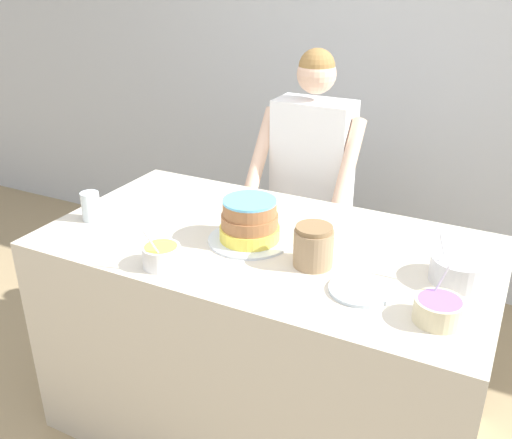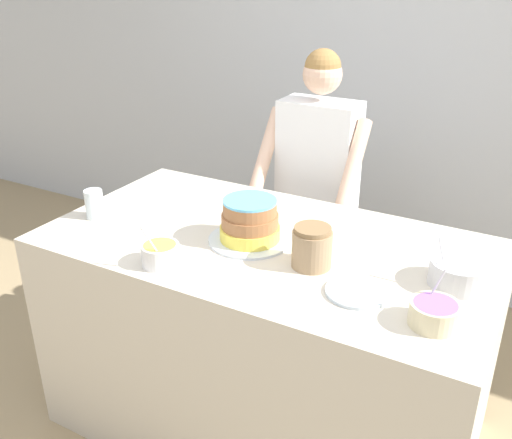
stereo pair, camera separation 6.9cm
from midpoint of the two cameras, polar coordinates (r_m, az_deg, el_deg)
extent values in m
cube|color=silver|center=(3.53, 14.21, 13.55)|extent=(10.00, 0.05, 2.60)
cube|color=beige|center=(2.48, 1.83, -11.80)|extent=(1.76, 0.95, 0.93)
cylinder|color=#2D2D38|center=(3.18, 4.92, -4.86)|extent=(0.12, 0.12, 0.75)
cylinder|color=#2D2D38|center=(3.12, 7.81, -5.60)|extent=(0.12, 0.12, 0.75)
cube|color=white|center=(2.88, 6.96, 6.20)|extent=(0.38, 0.21, 0.56)
cylinder|color=beige|center=(2.84, 1.51, 5.99)|extent=(0.07, 0.36, 0.48)
cylinder|color=beige|center=(2.67, 10.17, 4.39)|extent=(0.07, 0.36, 0.48)
sphere|color=beige|center=(2.78, 7.40, 14.19)|extent=(0.19, 0.19, 0.19)
sphere|color=olive|center=(2.77, 7.44, 14.86)|extent=(0.17, 0.17, 0.17)
cylinder|color=silver|center=(2.23, 0.29, -2.02)|extent=(0.33, 0.33, 0.01)
cylinder|color=#F2DB4C|center=(2.21, 0.29, -1.31)|extent=(0.23, 0.23, 0.05)
cylinder|color=#9E663D|center=(2.19, 0.30, -0.11)|extent=(0.22, 0.22, 0.05)
cylinder|color=#9E663D|center=(2.17, 0.30, 1.12)|extent=(0.21, 0.21, 0.05)
cylinder|color=#60B7E0|center=(2.16, 0.30, 1.87)|extent=(0.21, 0.21, 0.01)
cylinder|color=silver|center=(2.05, 20.55, -5.04)|extent=(0.20, 0.20, 0.09)
cylinder|color=white|center=(2.03, 20.71, -4.10)|extent=(0.17, 0.17, 0.01)
cylinder|color=silver|center=(1.98, 19.23, -4.24)|extent=(0.07, 0.06, 0.17)
cylinder|color=white|center=(2.07, -8.59, -3.49)|extent=(0.14, 0.14, 0.08)
cylinder|color=#F2DB4C|center=(2.05, -8.65, -2.67)|extent=(0.12, 0.12, 0.01)
cylinder|color=silver|center=(2.00, -9.12, -2.86)|extent=(0.09, 0.04, 0.16)
cylinder|color=beige|center=(1.82, 18.46, -8.98)|extent=(0.15, 0.15, 0.07)
cylinder|color=#9E66B7|center=(1.80, 18.59, -8.15)|extent=(0.13, 0.13, 0.01)
cylinder|color=silver|center=(1.83, 18.34, -6.79)|extent=(0.06, 0.03, 0.15)
cylinder|color=silver|center=(2.49, -15.11, 1.50)|extent=(0.08, 0.08, 0.12)
cylinder|color=silver|center=(1.93, 11.12, -7.10)|extent=(0.21, 0.21, 0.01)
cylinder|color=#9E7F5B|center=(2.03, 6.58, -2.96)|extent=(0.14, 0.14, 0.14)
cylinder|color=olive|center=(2.00, 6.69, -1.02)|extent=(0.13, 0.13, 0.02)
camera|label=1|loc=(0.03, -89.08, 0.42)|focal=40.00mm
camera|label=2|loc=(0.03, 90.92, -0.42)|focal=40.00mm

